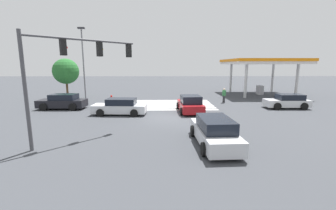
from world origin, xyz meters
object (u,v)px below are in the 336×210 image
car_2 (287,101)px  street_light_pole_b (83,57)px  tree_corner_a (66,71)px  pedestrian (224,95)px  traffic_signal_mast (72,62)px  car_4 (63,102)px  fire_hydrant (111,99)px  car_1 (215,132)px  car_0 (190,104)px  car_3 (120,107)px

car_2 → street_light_pole_b: (22.15, -6.38, 4.48)m
street_light_pole_b → tree_corner_a: size_ratio=1.72×
pedestrian → street_light_pole_b: 17.51m
traffic_signal_mast → car_4: bearing=72.9°
tree_corner_a → fire_hydrant: 7.55m
pedestrian → fire_hydrant: size_ratio=1.92×
car_4 → street_light_pole_b: (-0.01, -6.37, 4.46)m
car_2 → car_4: (22.16, -0.01, 0.02)m
traffic_signal_mast → car_1: 8.61m
tree_corner_a → car_0: bearing=150.2°
fire_hydrant → tree_corner_a: bearing=-25.4°
car_0 → car_1: 8.57m
tree_corner_a → car_1: bearing=131.5°
car_4 → fire_hydrant: car_4 is taller
car_3 → pedestrian: size_ratio=2.84×
car_1 → car_2: bearing=-45.7°
tree_corner_a → car_4: bearing=109.5°
traffic_signal_mast → car_2: bearing=-16.7°
car_4 → tree_corner_a: tree_corner_a is taller
car_0 → car_1: bearing=178.9°
car_3 → car_4: 6.63m
car_1 → pedestrian: 14.29m
traffic_signal_mast → pedestrian: bearing=2.1°
traffic_signal_mast → tree_corner_a: 17.64m
pedestrian → fire_hydrant: pedestrian is taller
car_4 → pedestrian: pedestrian is taller
car_0 → car_1: size_ratio=0.90×
car_0 → car_4: bearing=78.8°
traffic_signal_mast → car_3: bearing=35.0°
car_2 → car_4: bearing=1.0°
car_1 → tree_corner_a: size_ratio=0.98×
traffic_signal_mast → car_4: size_ratio=1.31×
car_4 → tree_corner_a: (2.38, -6.73, 2.75)m
car_1 → fire_hydrant: (8.78, -14.02, -0.29)m
car_0 → car_3: size_ratio=0.94×
traffic_signal_mast → fire_hydrant: traffic_signal_mast is taller
traffic_signal_mast → car_1: traffic_signal_mast is taller
car_4 → street_light_pole_b: 7.77m
car_3 → fire_hydrant: car_3 is taller
car_4 → fire_hydrant: (-3.87, -3.76, -0.28)m
car_4 → fire_hydrant: bearing=-134.8°
traffic_signal_mast → tree_corner_a: (7.31, -16.03, -0.94)m
car_0 → car_2: (-9.84, -1.69, -0.02)m
car_0 → fire_hydrant: size_ratio=5.13×
traffic_signal_mast → tree_corner_a: size_ratio=1.17×
street_light_pole_b → fire_hydrant: (-3.86, 2.61, -4.73)m
tree_corner_a → fire_hydrant: bearing=154.6°
car_2 → pedestrian: pedestrian is taller
car_0 → fire_hydrant: 10.05m
traffic_signal_mast → tree_corner_a: traffic_signal_mast is taller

